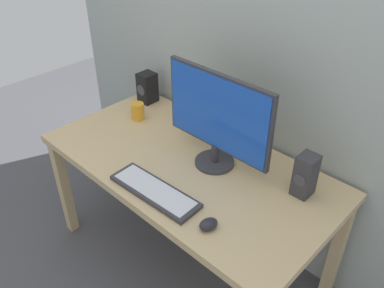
{
  "coord_description": "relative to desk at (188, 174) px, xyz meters",
  "views": [
    {
      "loc": [
        1.1,
        -1.11,
        1.87
      ],
      "look_at": [
        0.03,
        0.0,
        0.82
      ],
      "focal_mm": 37.29,
      "sensor_mm": 36.0,
      "label": 1
    }
  ],
  "objects": [
    {
      "name": "monitor",
      "position": [
        0.1,
        0.09,
        0.33
      ],
      "size": [
        0.58,
        0.19,
        0.47
      ],
      "color": "#333338",
      "rests_on": "desk"
    },
    {
      "name": "desk",
      "position": [
        0.0,
        0.0,
        0.0
      ],
      "size": [
        1.48,
        0.76,
        0.7
      ],
      "color": "tan",
      "rests_on": "ground_plane"
    },
    {
      "name": "speaker_right",
      "position": [
        0.53,
        0.19,
        0.17
      ],
      "size": [
        0.08,
        0.09,
        0.2
      ],
      "color": "#333338",
      "rests_on": "desk"
    },
    {
      "name": "coffee_mug",
      "position": [
        -0.5,
        0.1,
        0.12
      ],
      "size": [
        0.07,
        0.07,
        0.1
      ],
      "primitive_type": "cylinder",
      "color": "orange",
      "rests_on": "desk"
    },
    {
      "name": "speaker_left",
      "position": [
        -0.62,
        0.28,
        0.17
      ],
      "size": [
        0.09,
        0.1,
        0.18
      ],
      "color": "black",
      "rests_on": "desk"
    },
    {
      "name": "keyboard_primary",
      "position": [
        0.06,
        -0.26,
        0.09
      ],
      "size": [
        0.45,
        0.16,
        0.02
      ],
      "color": "#333338",
      "rests_on": "desk"
    },
    {
      "name": "mouse",
      "position": [
        0.37,
        -0.26,
        0.09
      ],
      "size": [
        0.07,
        0.09,
        0.04
      ],
      "primitive_type": "ellipsoid",
      "rotation": [
        0.0,
        0.0,
        -0.2
      ],
      "color": "#232328",
      "rests_on": "desk"
    },
    {
      "name": "ground_plane",
      "position": [
        0.0,
        0.0,
        -0.63
      ],
      "size": [
        6.0,
        6.0,
        0.0
      ],
      "primitive_type": "plane",
      "color": "#4C4C51"
    }
  ]
}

